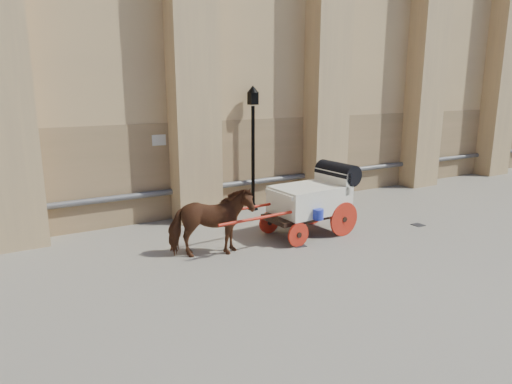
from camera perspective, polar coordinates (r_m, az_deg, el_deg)
ground at (r=11.94m, az=3.94°, el=-6.91°), size 90.00×90.00×0.00m
horse at (r=11.11m, az=-5.68°, el=-3.85°), size 2.20×1.44×1.71m
carriage at (r=12.85m, az=7.26°, el=-0.61°), size 4.52×1.66×1.95m
street_lamp at (r=15.00m, az=-0.37°, el=5.90°), size 0.38×0.38×4.09m
drain_grate_near at (r=12.08m, az=5.41°, el=-6.65°), size 0.36×0.36×0.01m
drain_grate_far at (r=14.56m, az=19.61°, el=-3.90°), size 0.32×0.32×0.01m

